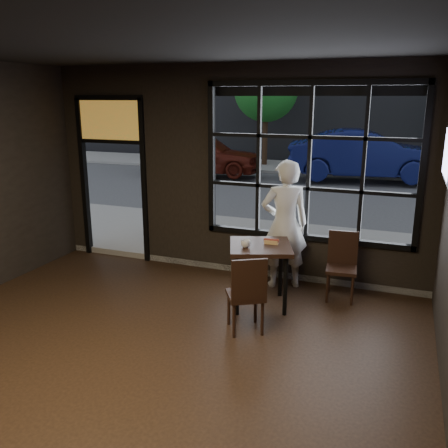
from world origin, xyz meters
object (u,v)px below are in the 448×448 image
at_px(man, 285,224).
at_px(navy_car, 364,155).
at_px(cafe_table, 260,275).
at_px(chair_near, 245,293).

bearing_deg(man, navy_car, -116.81).
height_order(cafe_table, man, man).
bearing_deg(navy_car, cafe_table, 168.03).
height_order(man, navy_car, man).
xyz_separation_m(cafe_table, chair_near, (0.05, -0.74, 0.05)).
bearing_deg(chair_near, navy_car, -122.87).
relative_size(chair_near, navy_car, 0.20).
bearing_deg(chair_near, cafe_table, -117.46).
relative_size(cafe_table, navy_car, 0.18).
distance_m(cafe_table, navy_car, 10.31).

